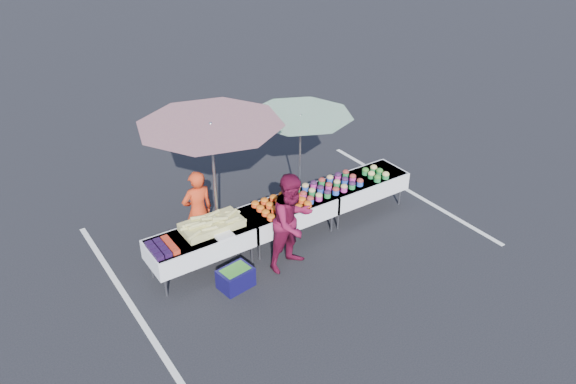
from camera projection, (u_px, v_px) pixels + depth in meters
ground at (288, 237)px, 10.77m from camera, size 80.00×80.00×0.00m
stripe_left at (127, 299)px, 9.22m from camera, size 0.10×5.00×0.00m
stripe_right at (409, 191)px, 12.32m from camera, size 0.10×5.00×0.00m
table_left at (201, 242)px, 9.61m from camera, size 1.86×0.81×0.75m
table_center at (288, 211)px, 10.48m from camera, size 1.86×0.81×0.75m
table_right at (362, 185)px, 11.36m from camera, size 1.86×0.81×0.75m
berry_punnets at (162, 248)px, 9.12m from camera, size 0.40×0.54×0.08m
corn_pile at (212, 224)px, 9.64m from camera, size 1.16×0.57×0.26m
plastic_bags at (224, 236)px, 9.44m from camera, size 0.30×0.25×0.05m
carrot_bowls at (282, 204)px, 10.29m from camera, size 0.95×0.69×0.11m
potato_cups at (329, 186)px, 10.82m from camera, size 1.34×0.58×0.16m
bean_baskets at (375, 173)px, 11.29m from camera, size 0.36×0.50×0.15m
vendor at (198, 211)px, 10.08m from camera, size 0.59×0.39×1.60m
customer at (292, 222)px, 9.59m from camera, size 0.97×0.81×1.80m
umbrella_left at (211, 135)px, 9.30m from camera, size 2.79×2.79×2.54m
umbrella_right at (300, 123)px, 10.76m from camera, size 2.12×2.12×2.10m
storage_bin at (236, 278)px, 9.41m from camera, size 0.61×0.48×0.36m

